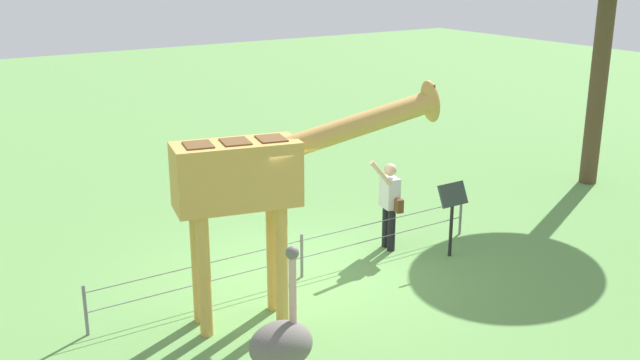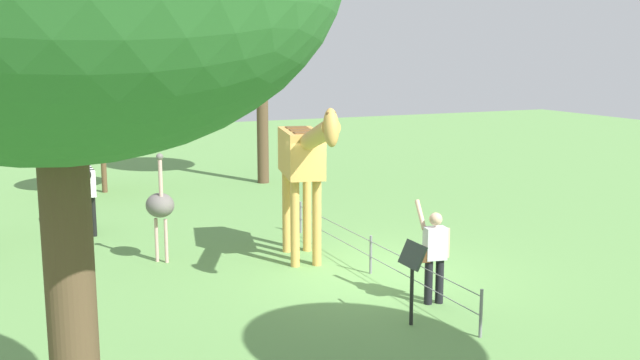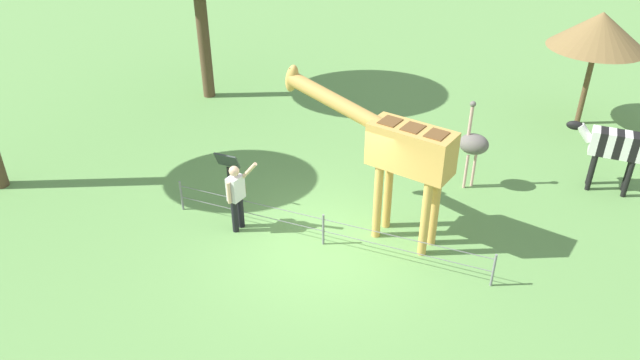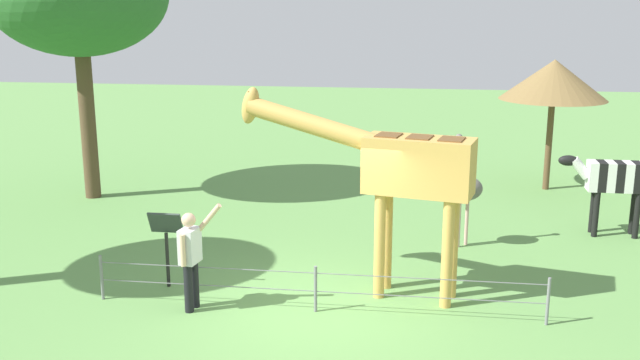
% 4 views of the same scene
% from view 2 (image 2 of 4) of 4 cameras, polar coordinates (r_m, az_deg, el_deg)
% --- Properties ---
extents(ground_plane, '(60.00, 60.00, 0.00)m').
position_cam_2_polar(ground_plane, '(14.31, 3.71, -7.26)').
color(ground_plane, '#60934C').
extents(giraffe, '(3.98, 1.35, 3.36)m').
position_cam_2_polar(giraffe, '(14.53, -1.25, 1.63)').
color(giraffe, gold).
rests_on(giraffe, ground_plane).
extents(visitor, '(0.66, 0.59, 1.73)m').
position_cam_2_polar(visitor, '(12.58, 8.82, -5.52)').
color(visitor, black).
rests_on(visitor, ground_plane).
extents(zebra, '(1.80, 0.45, 1.66)m').
position_cam_2_polar(zebra, '(17.92, -17.82, -0.36)').
color(zebra, black).
rests_on(zebra, ground_plane).
extents(ostrich, '(0.70, 0.56, 2.25)m').
position_cam_2_polar(ostrich, '(15.10, -12.27, -1.93)').
color(ostrich, '#CC9E93').
rests_on(ostrich, ground_plane).
extents(shade_hut_near, '(2.81, 2.81, 3.23)m').
position_cam_2_polar(shade_hut_near, '(22.85, -16.64, 5.94)').
color(shade_hut_near, brown).
rests_on(shade_hut_near, ground_plane).
extents(tree_west, '(3.10, 3.10, 6.75)m').
position_cam_2_polar(tree_west, '(23.60, -4.59, 13.21)').
color(tree_west, brown).
rests_on(tree_west, ground_plane).
extents(info_sign, '(0.56, 0.21, 1.32)m').
position_cam_2_polar(info_sign, '(11.56, 7.15, -6.64)').
color(info_sign, black).
rests_on(info_sign, ground_plane).
extents(wire_fence, '(7.05, 0.05, 0.75)m').
position_cam_2_polar(wire_fence, '(14.22, 3.95, -5.67)').
color(wire_fence, slate).
rests_on(wire_fence, ground_plane).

